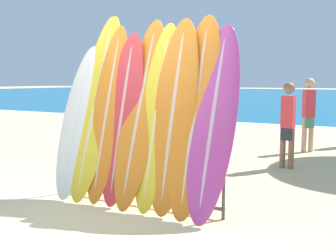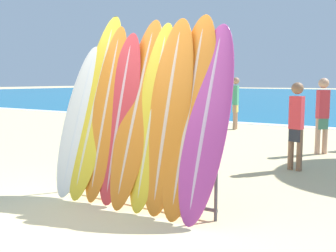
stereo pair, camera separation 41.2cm
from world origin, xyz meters
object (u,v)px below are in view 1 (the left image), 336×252
Objects in this scene: surfboard_rack at (138,167)px; surfboard_slot_3 at (122,117)px; person_mid_beach at (288,122)px; person_far_right at (219,101)px; surfboard_slot_8 at (214,120)px; person_near_water at (309,112)px; surfboard_slot_2 at (108,112)px; surfboard_slot_4 at (140,111)px; surfboard_slot_1 at (96,105)px; surfboard_slot_5 at (157,115)px; surfboard_slot_0 at (79,120)px; surfboard_slot_7 at (195,114)px; surfboard_slot_6 at (174,114)px.

surfboard_rack is 1.05× the size of surfboard_slot_3.
person_far_right reaches higher than person_mid_beach.
person_near_water is at bearing 86.36° from surfboard_slot_8.
surfboard_slot_4 is at bearing 2.86° from surfboard_slot_2.
person_far_right is (-1.96, 8.00, 0.43)m from surfboard_rack.
surfboard_slot_1 is 1.53× the size of person_near_water.
surfboard_slot_5 is at bearing 37.14° from person_near_water.
surfboard_slot_8 is (1.01, -0.03, -0.07)m from surfboard_slot_4.
person_far_right is at bearing 96.96° from surfboard_slot_0.
surfboard_slot_5 is (0.99, -0.05, -0.09)m from surfboard_slot_1.
surfboard_slot_2 is 0.97× the size of surfboard_slot_7.
surfboard_slot_1 reaches higher than surfboard_slot_6.
person_mid_beach is (0.75, 3.03, -0.33)m from surfboard_slot_6.
surfboard_slot_1 is at bearing 177.76° from surfboard_slot_4.
surfboard_slot_0 reaches higher than person_far_right.
surfboard_slot_3 is 0.94× the size of surfboard_slot_6.
surfboard_slot_4 is at bearing 178.53° from surfboard_slot_8.
surfboard_slot_4 reaches higher than surfboard_slot_6.
surfboard_slot_2 is (-0.51, 0.05, 0.68)m from surfboard_rack.
surfboard_slot_4 reaches higher than surfboard_slot_2.
surfboard_slot_1 is 1.74m from surfboard_slot_8.
surfboard_slot_8 is (0.24, -0.03, -0.06)m from surfboard_slot_7.
surfboard_slot_1 reaches higher than surfboard_slot_4.
surfboard_slot_4 reaches higher than surfboard_slot_3.
surfboard_slot_3 is 0.27m from surfboard_slot_4.
surfboard_slot_4 reaches higher than surfboard_rack.
surfboard_slot_1 is 1.13× the size of surfboard_slot_3.
surfboard_slot_6 is 1.41× the size of person_far_right.
surfboard_slot_3 is 1.32× the size of person_far_right.
surfboard_slot_0 is 0.83× the size of surfboard_slot_1.
surfboard_slot_7 is at bearing 1.64° from surfboard_slot_0.
surfboard_rack is at bearing 34.54° from person_near_water.
surfboard_rack is at bearing -168.48° from surfboard_slot_5.
person_near_water reaches higher than surfboard_rack.
surfboard_slot_5 is 1.42× the size of person_near_water.
surfboard_slot_3 is 0.51m from surfboard_slot_5.
surfboard_slot_6 reaches higher than surfboard_slot_5.
person_mid_beach is at bearing 47.16° from person_near_water.
person_near_water is (1.32, 4.88, -0.31)m from surfboard_slot_4.
surfboard_slot_8 is at bearing -5.97° from surfboard_slot_7.
surfboard_slot_6 is 3.14m from person_mid_beach.
surfboard_slot_7 is 1.06× the size of surfboard_slot_8.
person_far_right is at bearing 103.80° from surfboard_slot_4.
surfboard_slot_0 is 5.44m from person_near_water.
person_near_water is at bearing 69.71° from surfboard_slot_2.
surfboard_slot_4 reaches higher than surfboard_slot_8.
person_mid_beach is at bearing 80.82° from surfboard_slot_7.
surfboard_rack is 0.68m from surfboard_slot_3.
surfboard_slot_6 is 1.44× the size of person_near_water.
surfboard_slot_2 is at bearing -177.14° from surfboard_slot_4.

